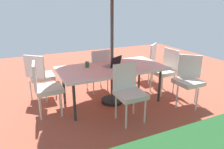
% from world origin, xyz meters
% --- Properties ---
extents(ground_plane, '(10.00, 10.00, 0.02)m').
position_xyz_m(ground_plane, '(0.00, 0.00, -0.01)').
color(ground_plane, '#9E4C38').
extents(dining_table, '(2.07, 1.07, 0.75)m').
position_xyz_m(dining_table, '(0.00, 0.00, 0.70)').
color(dining_table, white).
rests_on(dining_table, ground_plane).
extents(chair_south, '(0.47, 0.48, 0.98)m').
position_xyz_m(chair_south, '(0.04, -0.66, 0.55)').
color(chair_south, silver).
rests_on(chair_south, ground_plane).
extents(chair_west, '(0.47, 0.46, 0.98)m').
position_xyz_m(chair_west, '(-1.30, 0.02, 0.55)').
color(chair_west, silver).
rests_on(chair_west, ground_plane).
extents(chair_northwest, '(0.59, 0.59, 0.98)m').
position_xyz_m(chair_northwest, '(-1.31, 0.71, 0.55)').
color(chair_northwest, silver).
rests_on(chair_northwest, ground_plane).
extents(chair_north, '(0.46, 0.46, 0.98)m').
position_xyz_m(chair_north, '(0.04, 0.74, 0.55)').
color(chair_north, silver).
rests_on(chair_north, ground_plane).
extents(chair_southwest, '(0.58, 0.58, 0.98)m').
position_xyz_m(chair_southwest, '(-1.35, -0.76, 0.55)').
color(chair_southwest, silver).
rests_on(chair_southwest, ground_plane).
extents(chair_southeast, '(0.59, 0.59, 0.98)m').
position_xyz_m(chair_southeast, '(1.27, -0.75, 0.55)').
color(chair_southeast, silver).
rests_on(chair_southeast, ground_plane).
extents(chair_east, '(0.48, 0.47, 0.98)m').
position_xyz_m(chair_east, '(1.28, -0.05, 0.55)').
color(chair_east, silver).
rests_on(chair_east, ground_plane).
extents(laptop, '(0.40, 0.37, 0.21)m').
position_xyz_m(laptop, '(-0.05, -0.04, 0.79)').
color(laptop, gray).
rests_on(laptop, dining_table).
extents(cup, '(0.08, 0.08, 0.11)m').
position_xyz_m(cup, '(0.44, -0.21, 0.80)').
color(cup, '#286B33').
rests_on(cup, dining_table).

